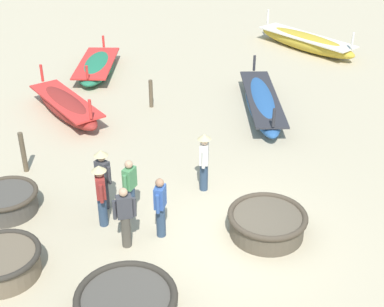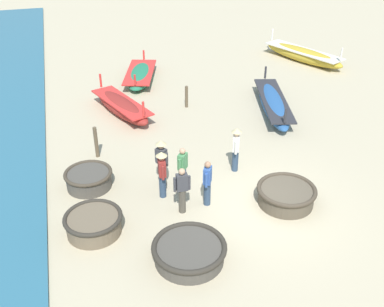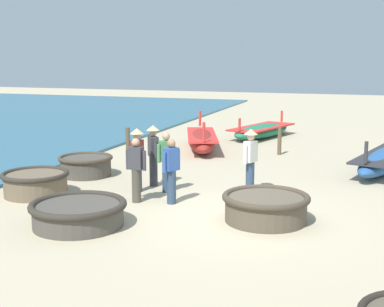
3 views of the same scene
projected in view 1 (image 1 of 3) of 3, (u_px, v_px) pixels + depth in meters
ground_plane at (236, 239)px, 12.55m from camera, size 80.00×80.00×0.00m
coracle_nearest at (267, 223)px, 12.56m from camera, size 1.88×1.88×0.60m
coracle_beside_post at (126, 303)px, 10.36m from camera, size 2.03×2.03×0.53m
coracle_front_left at (7, 201)px, 13.36m from camera, size 1.60×1.60×0.60m
coracle_center at (2, 262)px, 11.33m from camera, size 1.70×1.70×0.61m
long_boat_blue_hull at (262, 102)px, 18.56m from camera, size 2.34×5.34×1.21m
long_boat_white_hull at (66, 106)px, 18.24m from camera, size 2.38×4.29×1.28m
long_boat_green_hull at (97, 67)px, 21.81m from camera, size 2.45×4.26×1.02m
long_boat_red_hull at (306, 42)px, 24.40m from camera, size 3.15×5.29×1.37m
fisherman_hauling at (204, 158)px, 13.93m from camera, size 0.36×0.50×1.67m
fisherman_standing_right at (125, 216)px, 11.93m from camera, size 0.53×0.23×1.57m
fisherman_by_coracle at (101, 192)px, 12.56m from camera, size 0.36×0.53×1.67m
fisherman_crouching at (103, 175)px, 13.20m from camera, size 0.38×0.43×1.67m
fisherman_with_hat at (130, 187)px, 12.97m from camera, size 0.39×0.42×1.57m
fisherman_standing_left at (160, 206)px, 12.26m from camera, size 0.36×0.48×1.57m
mooring_post_shoreline at (23, 152)px, 14.93m from camera, size 0.14×0.14×1.22m
mooring_post_mid_beach at (151, 94)px, 18.83m from camera, size 0.14×0.14×1.01m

